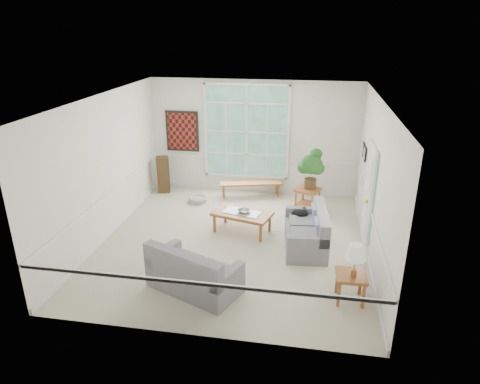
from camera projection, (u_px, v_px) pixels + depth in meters
name	position (u px, v px, depth m)	size (l,w,h in m)	color
floor	(234.00, 241.00, 9.10)	(5.50, 6.00, 0.01)	#B7B199
ceiling	(233.00, 99.00, 7.99)	(5.50, 6.00, 0.02)	white
wall_back	(254.00, 137.00, 11.30)	(5.50, 0.02, 3.00)	white
wall_front	(193.00, 246.00, 5.80)	(5.50, 0.02, 3.00)	white
wall_left	(105.00, 167.00, 8.98)	(0.02, 6.00, 3.00)	white
wall_right	(376.00, 182.00, 8.12)	(0.02, 6.00, 3.00)	white
window_back	(246.00, 132.00, 11.23)	(2.30, 0.08, 2.40)	white
entry_door	(367.00, 193.00, 8.84)	(0.08, 0.90, 2.10)	white
door_sidelight	(371.00, 200.00, 8.23)	(0.08, 0.26, 1.90)	white
wall_art	(182.00, 131.00, 11.52)	(0.90, 0.06, 1.10)	#571410
wall_frame_near	(365.00, 154.00, 9.71)	(0.04, 0.26, 0.32)	black
wall_frame_far	(363.00, 149.00, 10.07)	(0.04, 0.26, 0.32)	black
loveseat_right	(306.00, 228.00, 8.72)	(0.80, 1.55, 0.84)	slate
loveseat_front	(194.00, 268.00, 7.32)	(1.56, 0.81, 0.84)	slate
coffee_table	(242.00, 222.00, 9.42)	(1.26, 0.69, 0.47)	brown
pewter_bowl	(244.00, 211.00, 9.32)	(0.33, 0.33, 0.08)	gray
window_bench	(251.00, 189.00, 11.38)	(1.64, 0.32, 0.38)	brown
end_table	(307.00, 199.00, 10.57)	(0.54, 0.54, 0.54)	brown
houseplant	(311.00, 169.00, 10.31)	(0.59, 0.59, 1.00)	#22521E
side_table	(350.00, 287.00, 7.08)	(0.49, 0.49, 0.50)	brown
table_lamp	(355.00, 261.00, 6.81)	(0.34, 0.34, 0.59)	white
pet_bed	(198.00, 199.00, 11.06)	(0.47, 0.47, 0.14)	gray
floor_speaker	(163.00, 175.00, 11.55)	(0.31, 0.25, 1.01)	#3F2B17
cat	(300.00, 213.00, 9.20)	(0.36, 0.25, 0.17)	black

